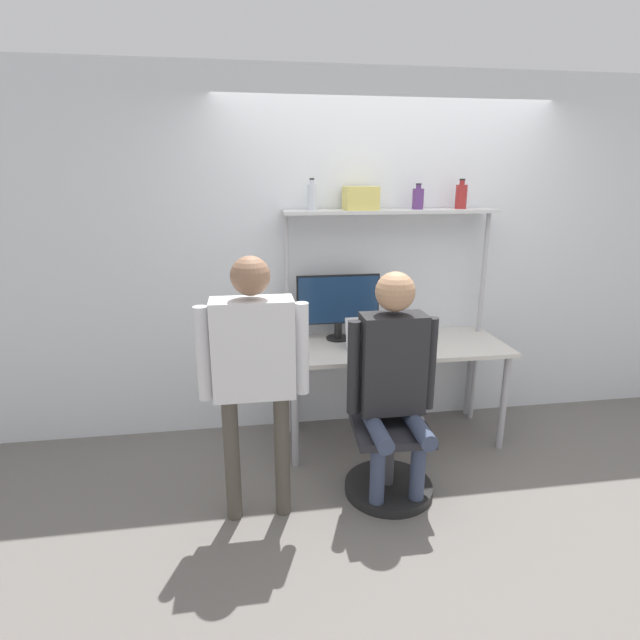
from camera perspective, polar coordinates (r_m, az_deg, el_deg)
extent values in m
plane|color=slate|center=(3.74, 9.55, -15.65)|extent=(12.00, 12.00, 0.00)
cube|color=silver|center=(3.93, 7.14, 7.16)|extent=(8.00, 0.06, 2.70)
cube|color=beige|center=(3.73, 8.36, -2.95)|extent=(1.65, 0.69, 0.03)
cylinder|color=#A5A5AA|center=(3.48, -2.86, -11.05)|extent=(0.05, 0.05, 0.73)
cylinder|color=#A5A5AA|center=(3.92, 20.24, -8.84)|extent=(0.05, 0.05, 0.73)
cylinder|color=#A5A5AA|center=(3.99, -3.72, -7.38)|extent=(0.05, 0.05, 0.73)
cylinder|color=#A5A5AA|center=(4.38, 16.73, -5.87)|extent=(0.05, 0.05, 0.73)
cube|color=silver|center=(3.73, 8.07, 12.20)|extent=(1.57, 0.27, 0.02)
cylinder|color=#B2B2B7|center=(3.74, -3.72, -0.91)|extent=(0.04, 0.04, 1.72)
cylinder|color=#B2B2B7|center=(4.15, 17.74, 0.07)|extent=(0.04, 0.04, 1.72)
cylinder|color=black|center=(3.80, 2.07, -2.08)|extent=(0.18, 0.18, 0.01)
cylinder|color=black|center=(3.78, 2.08, -1.12)|extent=(0.06, 0.06, 0.12)
cube|color=black|center=(3.73, 2.10, 2.37)|extent=(0.63, 0.01, 0.37)
cube|color=navy|center=(3.72, 2.12, 2.34)|extent=(0.60, 0.02, 0.35)
cube|color=silver|center=(3.55, 5.60, -3.50)|extent=(0.31, 0.23, 0.01)
cube|color=black|center=(3.53, 5.67, -3.50)|extent=(0.26, 0.12, 0.00)
cube|color=silver|center=(3.59, 5.36, -1.43)|extent=(0.31, 0.09, 0.22)
cube|color=#194C8C|center=(3.58, 5.38, -1.49)|extent=(0.27, 0.07, 0.19)
cube|color=#264C8C|center=(3.58, 9.69, -3.51)|extent=(0.07, 0.15, 0.01)
cube|color=black|center=(3.58, 9.70, -3.42)|extent=(0.06, 0.13, 0.00)
cylinder|color=black|center=(3.41, 7.81, -18.40)|extent=(0.56, 0.56, 0.06)
cylinder|color=#4C4C51|center=(3.29, 7.95, -15.37)|extent=(0.06, 0.06, 0.36)
cube|color=#26262B|center=(3.19, 8.10, -12.20)|extent=(0.49, 0.49, 0.05)
cube|color=#26262B|center=(3.27, 7.45, -6.61)|extent=(0.42, 0.07, 0.45)
cylinder|color=#38425B|center=(3.13, 6.57, -17.29)|extent=(0.09, 0.09, 0.47)
cylinder|color=#38425B|center=(3.20, 11.09, -16.71)|extent=(0.09, 0.09, 0.47)
cylinder|color=#38425B|center=(3.01, 6.59, -12.50)|extent=(0.10, 0.38, 0.10)
cylinder|color=#38425B|center=(3.08, 11.19, -12.01)|extent=(0.10, 0.38, 0.10)
cube|color=#262628|center=(3.04, 8.25, -4.94)|extent=(0.38, 0.20, 0.61)
cylinder|color=#262628|center=(2.99, 3.86, -5.49)|extent=(0.08, 0.08, 0.58)
cylinder|color=#262628|center=(3.12, 12.42, -4.89)|extent=(0.08, 0.08, 0.58)
sphere|color=tan|center=(2.92, 8.60, 3.22)|extent=(0.23, 0.23, 0.23)
cylinder|color=#4C473D|center=(3.02, -10.01, -15.32)|extent=(0.09, 0.09, 0.78)
cylinder|color=#4C473D|center=(3.03, -4.34, -15.07)|extent=(0.09, 0.09, 0.78)
cube|color=silver|center=(2.74, -7.65, -3.23)|extent=(0.45, 0.20, 0.55)
cylinder|color=silver|center=(2.75, -13.23, -3.78)|extent=(0.08, 0.08, 0.52)
cylinder|color=silver|center=(2.76, -2.07, -3.30)|extent=(0.08, 0.08, 0.52)
sphere|color=#8C664C|center=(2.63, -7.98, 5.03)|extent=(0.21, 0.21, 0.21)
cylinder|color=maroon|center=(3.91, 15.83, 13.39)|extent=(0.08, 0.08, 0.17)
cylinder|color=maroon|center=(3.91, 15.94, 14.88)|extent=(0.04, 0.04, 0.03)
cylinder|color=black|center=(3.91, 15.97, 15.19)|extent=(0.04, 0.04, 0.01)
cylinder|color=#593372|center=(3.79, 11.13, 13.42)|extent=(0.08, 0.08, 0.15)
cylinder|color=#593372|center=(3.78, 11.20, 14.73)|extent=(0.04, 0.04, 0.03)
cylinder|color=black|center=(3.78, 11.22, 15.00)|extent=(0.04, 0.04, 0.01)
cylinder|color=silver|center=(3.60, -0.92, 13.81)|extent=(0.07, 0.07, 0.18)
cylinder|color=silver|center=(3.60, -0.93, 15.47)|extent=(0.03, 0.03, 0.03)
cylinder|color=black|center=(3.60, -0.93, 15.82)|extent=(0.03, 0.03, 0.01)
cube|color=#DBCC66|center=(3.67, 4.65, 13.71)|extent=(0.23, 0.22, 0.16)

